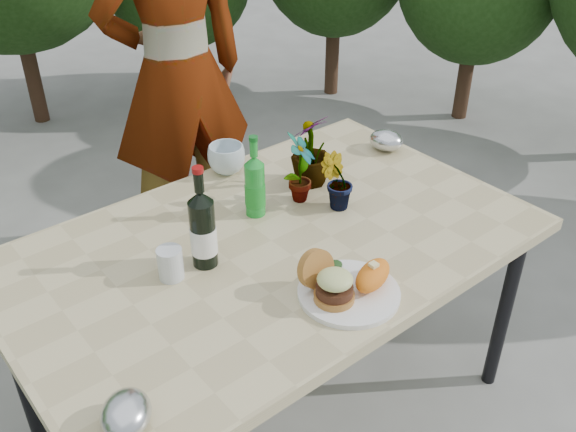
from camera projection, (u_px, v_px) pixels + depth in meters
ground at (274, 406)px, 2.37m from camera, size 80.00×80.00×0.00m
patio_table at (272, 256)px, 1.99m from camera, size 1.60×1.00×0.75m
dinner_plate at (349, 293)px, 1.74m from camera, size 0.28×0.28×0.01m
burger_stack at (330, 282)px, 1.69m from camera, size 0.11×0.16×0.11m
sweet_potato at (373, 275)px, 1.74m from camera, size 0.17×0.12×0.06m
grilled_veg at (331, 268)px, 1.80m from camera, size 0.08×0.05×0.03m
wine_bottle at (203, 230)px, 1.80m from camera, size 0.08×0.08×0.32m
sparkling_water at (255, 187)px, 2.03m from camera, size 0.07×0.07×0.28m
plastic_cup at (170, 264)px, 1.78m from camera, size 0.07×0.07×0.09m
seedling_left at (300, 168)px, 2.08m from camera, size 0.16×0.15×0.25m
seedling_mid at (337, 182)px, 2.06m from camera, size 0.14×0.13×0.19m
seedling_right at (311, 150)px, 2.19m from camera, size 0.17×0.17×0.25m
blue_bowl at (226, 159)px, 2.29m from camera, size 0.14×0.14×0.11m
foil_packet_left at (126, 414)px, 1.36m from camera, size 0.17×0.17×0.08m
foil_packet_right at (386, 140)px, 2.44m from camera, size 0.15×0.16×0.08m
person at (177, 74)px, 2.72m from camera, size 0.71×0.51×1.80m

